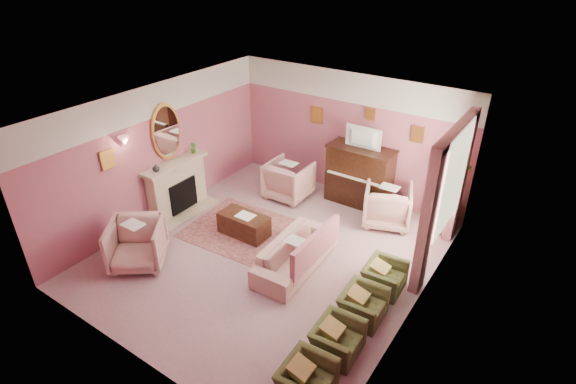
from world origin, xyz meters
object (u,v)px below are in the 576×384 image
Objects in this scene: television at (362,137)px; sofa at (296,249)px; olive_chair_a at (307,376)px; coffee_table at (244,225)px; olive_chair_c at (363,301)px; floral_armchair_left at (289,178)px; floral_armchair_right at (388,203)px; side_table at (442,214)px; olive_chair_d at (385,273)px; piano at (359,176)px; floral_armchair_front at (137,242)px; olive_chair_b at (338,335)px.

television reaches higher than sofa.
sofa is 2.67× the size of olive_chair_a.
sofa reaches higher than coffee_table.
coffee_table is 1.38× the size of olive_chair_c.
sofa reaches higher than olive_chair_a.
floral_armchair_left is (-1.43, -0.62, -1.12)m from television.
floral_armchair_right is 1.10m from side_table.
coffee_table is 4.00m from side_table.
olive_chair_d reaches higher than coffee_table.
olive_chair_a is 1.03× the size of side_table.
floral_armchair_right is at bearing 106.02° from olive_chair_c.
coffee_table is at bearing 141.22° from olive_chair_a.
floral_armchair_left reaches higher than olive_chair_c.
side_table reaches higher than coffee_table.
sofa is at bearing -167.21° from olive_chair_d.
floral_armchair_left reaches higher than sofa.
piano reaches higher than floral_armchair_front.
sofa is 2.01m from olive_chair_b.
television is at bearing -90.00° from piano.
floral_armchair_left and floral_armchair_right have the same top height.
sofa is at bearing 163.10° from olive_chair_c.
television is at bearing 61.42° from floral_armchair_front.
olive_chair_d is at bearing -28.73° from floral_armchair_left.
sofa is 2.76× the size of side_table.
sofa is at bearing 126.22° from olive_chair_a.
floral_armchair_front is (-2.40, -1.53, 0.09)m from sofa.
olive_chair_a is 1.00× the size of olive_chair_c.
sofa is 2.02× the size of floral_armchair_right.
floral_armchair_front is at bearing -118.58° from television.
floral_armchair_left is at bearing 76.53° from floral_armchair_front.
olive_chair_d is (3.09, -1.69, -0.17)m from floral_armchair_left.
sofa is 2.85m from floral_armchair_front.
floral_armchair_left reaches higher than olive_chair_b.
floral_armchair_left is at bearing -156.68° from television.
olive_chair_a is at bearing -70.81° from television.
coffee_table is 0.52× the size of sofa.
olive_chair_b is 0.82m from olive_chair_c.
floral_armchair_front is (-0.86, -3.58, 0.00)m from floral_armchair_left.
olive_chair_a is (3.09, -4.15, -0.17)m from floral_armchair_left.
piano is 2.80m from coffee_table.
coffee_table is 2.07m from floral_armchair_front.
floral_armchair_front is 3.99m from olive_chair_a.
television is at bearing 117.95° from olive_chair_c.
olive_chair_b is (3.09, -3.33, -0.17)m from floral_armchair_left.
floral_armchair_front is 1.32× the size of olive_chair_c.
side_table is (3.20, 2.39, 0.12)m from coffee_table.
floral_armchair_front reaches higher than olive_chair_b.
floral_armchair_front is 1.32× the size of olive_chair_b.
coffee_table is at bearing 152.21° from olive_chair_b.
floral_armchair_right reaches higher than side_table.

